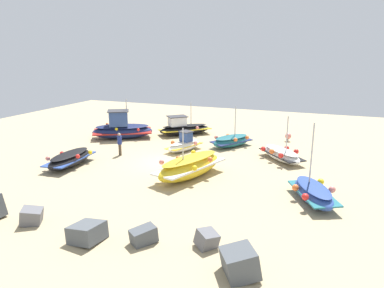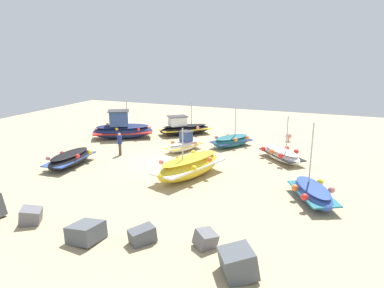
% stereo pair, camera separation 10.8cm
% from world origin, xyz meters
% --- Properties ---
extents(ground_plane, '(48.79, 48.79, 0.00)m').
position_xyz_m(ground_plane, '(0.00, 0.00, 0.00)').
color(ground_plane, tan).
extents(fishing_boat_0, '(4.79, 4.63, 3.03)m').
position_xyz_m(fishing_boat_0, '(2.10, -8.27, 0.60)').
color(fishing_boat_0, black).
rests_on(fishing_boat_0, ground_plane).
extents(fishing_boat_1, '(2.92, 4.00, 4.05)m').
position_xyz_m(fishing_boat_1, '(-9.90, 3.20, 0.49)').
color(fishing_boat_1, '#2D4C9E').
rests_on(fishing_boat_1, ground_plane).
extents(fishing_boat_2, '(2.26, 3.42, 1.56)m').
position_xyz_m(fishing_boat_2, '(-0.07, -3.22, 0.49)').
color(fishing_boat_2, white).
rests_on(fishing_boat_2, ground_plane).
extents(fishing_boat_3, '(3.64, 3.86, 3.26)m').
position_xyz_m(fishing_boat_3, '(-7.37, -3.43, 0.45)').
color(fishing_boat_3, white).
rests_on(fishing_boat_3, ground_plane).
extents(fishing_boat_4, '(5.51, 4.40, 3.51)m').
position_xyz_m(fishing_boat_4, '(6.61, -4.98, 0.84)').
color(fishing_boat_4, navy).
rests_on(fishing_boat_4, ground_plane).
extents(fishing_boat_5, '(2.11, 4.19, 1.02)m').
position_xyz_m(fishing_boat_5, '(5.63, 3.03, 0.49)').
color(fishing_boat_5, black).
rests_on(fishing_boat_5, ground_plane).
extents(fishing_boat_6, '(3.08, 3.79, 3.29)m').
position_xyz_m(fishing_boat_6, '(-3.12, -5.74, 0.48)').
color(fishing_boat_6, '#1E6670').
rests_on(fishing_boat_6, ground_plane).
extents(fishing_boat_7, '(3.32, 5.50, 3.23)m').
position_xyz_m(fishing_boat_7, '(-2.69, 2.17, 0.72)').
color(fishing_boat_7, gold).
rests_on(fishing_boat_7, ground_plane).
extents(person_walking, '(0.32, 0.32, 1.69)m').
position_xyz_m(person_walking, '(3.88, -0.35, 0.97)').
color(person_walking, brown).
rests_on(person_walking, ground_plane).
extents(breakwater_rocks, '(17.72, 2.99, 1.33)m').
position_xyz_m(breakwater_rocks, '(0.14, 10.29, 0.41)').
color(breakwater_rocks, '#4C5156').
rests_on(breakwater_rocks, ground_plane).
extents(mooring_buoy_0, '(0.52, 0.52, 0.71)m').
position_xyz_m(mooring_buoy_0, '(-7.14, -9.21, 0.45)').
color(mooring_buoy_0, '#3F3F42').
rests_on(mooring_buoy_0, ground_plane).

